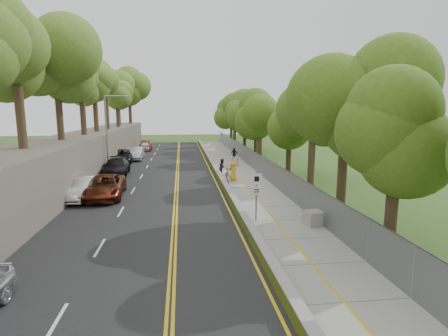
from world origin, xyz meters
The scene contains 25 objects.
ground centered at (0.00, 0.00, 0.00)m, with size 140.00×140.00×0.00m, color #33511E.
road centered at (-5.40, 15.00, 0.02)m, with size 11.20×66.00×0.04m, color black.
sidewalk centered at (2.55, 15.00, 0.03)m, with size 4.20×66.00×0.05m, color gray.
jersey_barrier centered at (0.25, 15.00, 0.30)m, with size 0.42×66.00×0.60m, color #A8D017.
rock_embankment centered at (-13.50, 15.00, 2.00)m, with size 5.00×66.00×4.00m, color #595147.
chainlink_fence centered at (4.65, 15.00, 1.00)m, with size 0.04×66.00×2.00m, color slate.
trees_embankment centered at (-13.00, 15.00, 10.50)m, with size 6.40×66.00×13.00m, color olive, non-canonical shape.
trees_fenceside centered at (7.00, 15.00, 7.00)m, with size 7.00×66.00×14.00m, color #50741E, non-canonical shape.
streetlight centered at (-10.46, 14.00, 4.64)m, with size 2.52×0.22×8.00m.
signpost centered at (1.05, -3.02, 1.96)m, with size 0.62×0.09×3.10m.
construction_barrel centered at (3.00, 17.41, 0.51)m, with size 0.56×0.56×0.92m, color #FF5005.
concrete_block centered at (4.30, -4.00, 0.45)m, with size 1.20×0.90×0.80m, color gray.
car_1 centered at (-10.60, 3.62, 0.85)m, with size 1.72×4.94×1.63m, color beige.
car_2 centered at (-9.01, 3.98, 0.86)m, with size 2.72×5.91×1.64m, color maroon.
car_3 centered at (-9.71, 12.90, 0.88)m, with size 2.35×5.77×1.67m, color black.
car_4 centered at (-10.60, 17.03, 0.76)m, with size 1.71×4.24×1.45m, color #C0A58E.
car_5 centered at (-9.15, 23.98, 0.86)m, with size 1.73×4.95×1.63m, color #ACADB2.
car_6 centered at (-10.60, 21.67, 0.83)m, with size 2.63×5.70×1.58m, color black.
car_7 centered at (-9.00, 34.74, 0.76)m, with size 2.03×4.99×1.45m, color maroon.
car_8 centered at (-9.00, 34.09, 0.74)m, with size 1.65×4.10×1.40m, color silver.
painter_0 centered at (1.45, 8.82, 0.95)m, with size 0.88×0.57×1.79m, color yellow.
painter_1 centered at (0.75, 6.49, 0.92)m, with size 0.63×0.42×1.74m, color white.
painter_2 centered at (0.75, 11.28, 0.91)m, with size 0.84×0.65×1.72m, color black.
painter_3 centered at (0.75, 6.64, 0.96)m, with size 1.18×0.68×1.82m, color brown.
person_far centered at (3.41, 21.09, 0.90)m, with size 0.99×0.41×1.70m, color black.
Camera 1 is at (-3.22, -22.40, 6.57)m, focal length 28.00 mm.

